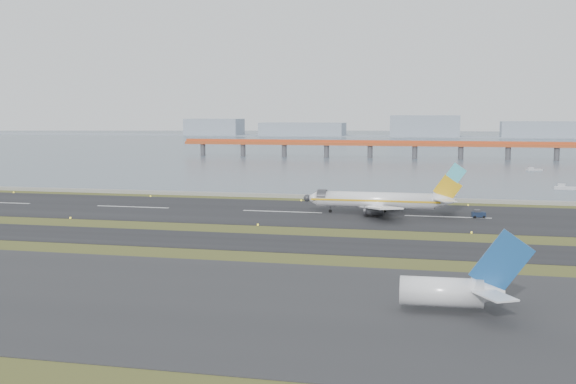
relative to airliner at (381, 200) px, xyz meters
name	(u,v)px	position (x,y,z in m)	size (l,w,h in m)	color
ground	(248,231)	(-24.31, -31.29, -3.46)	(1000.00, 1000.00, 0.00)	#344217
apron_strip	(132,297)	(-24.31, -86.29, -3.41)	(1000.00, 50.00, 0.10)	#29292C
taxiway_strip	(231,241)	(-24.31, -43.29, -3.41)	(1000.00, 18.00, 0.10)	black
runway_strip	(282,212)	(-24.31, -1.29, -3.41)	(1000.00, 45.00, 0.10)	black
seawall	(307,196)	(-24.31, 28.71, -2.96)	(1000.00, 2.50, 1.00)	gray
bay_water	(405,143)	(-24.31, 428.71, -3.46)	(1400.00, 800.00, 1.30)	#4A596A
red_pier	(415,145)	(-4.31, 218.71, 3.82)	(260.00, 5.00, 10.20)	#BE4B20
far_shoreline	(429,131)	(-10.69, 588.71, 2.61)	(1400.00, 80.00, 60.50)	#909CAA
airliner	(381,200)	(0.00, 0.00, 0.00)	(38.52, 32.89, 12.80)	white
pushback_tug	(478,214)	(22.67, -0.90, -2.51)	(3.30, 2.28, 1.95)	#131F36
second_airliner_tail	(458,290)	(17.90, -84.67, -0.57)	(15.91, 13.26, 9.86)	white
workboat_near	(566,188)	(51.84, 70.34, -2.86)	(8.15, 3.81, 1.90)	silver
workboat_far	(534,170)	(49.38, 146.41, -2.95)	(6.89, 4.59, 1.61)	silver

